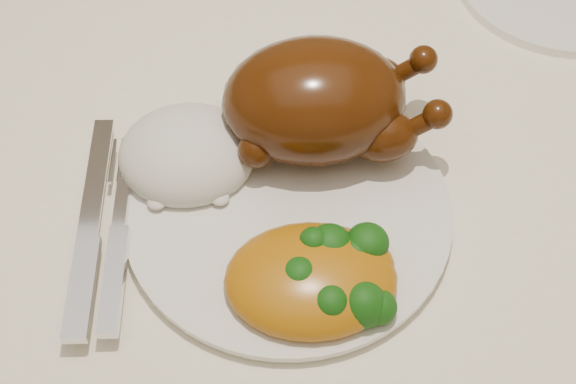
{
  "coord_description": "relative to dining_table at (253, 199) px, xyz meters",
  "views": [
    {
      "loc": [
        0.01,
        -0.45,
        1.29
      ],
      "look_at": [
        0.03,
        -0.09,
        0.8
      ],
      "focal_mm": 50.0,
      "sensor_mm": 36.0,
      "label": 1
    }
  ],
  "objects": [
    {
      "name": "roast_chicken",
      "position": [
        0.06,
        -0.02,
        0.16
      ],
      "size": [
        0.18,
        0.12,
        0.09
      ],
      "rotation": [
        0.0,
        0.0,
        0.03
      ],
      "color": "#472307",
      "rests_on": "dinner_plate"
    },
    {
      "name": "rice_mound",
      "position": [
        -0.05,
        -0.04,
        0.12
      ],
      "size": [
        0.11,
        0.1,
        0.06
      ],
      "rotation": [
        0.0,
        0.0,
        0.03
      ],
      "color": "white",
      "rests_on": "dinner_plate"
    },
    {
      "name": "tablecloth",
      "position": [
        0.0,
        0.0,
        0.07
      ],
      "size": [
        1.73,
        1.03,
        0.18
      ],
      "color": "white",
      "rests_on": "dining_table"
    },
    {
      "name": "cutlery",
      "position": [
        -0.11,
        -0.13,
        0.12
      ],
      "size": [
        0.04,
        0.2,
        0.01
      ],
      "rotation": [
        0.0,
        0.0,
        -0.03
      ],
      "color": "silver",
      "rests_on": "dinner_plate"
    },
    {
      "name": "dinner_plate",
      "position": [
        0.03,
        -0.09,
        0.11
      ],
      "size": [
        0.31,
        0.31,
        0.01
      ],
      "primitive_type": "cylinder",
      "rotation": [
        0.0,
        0.0,
        -0.29
      ],
      "color": "white",
      "rests_on": "tablecloth"
    },
    {
      "name": "mac_and_cheese",
      "position": [
        0.05,
        -0.16,
        0.12
      ],
      "size": [
        0.13,
        0.1,
        0.05
      ],
      "rotation": [
        0.0,
        0.0,
        -0.02
      ],
      "color": "#B8720B",
      "rests_on": "dinner_plate"
    },
    {
      "name": "dining_table",
      "position": [
        0.0,
        0.0,
        0.0
      ],
      "size": [
        1.6,
        0.9,
        0.76
      ],
      "color": "brown",
      "rests_on": "floor"
    }
  ]
}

